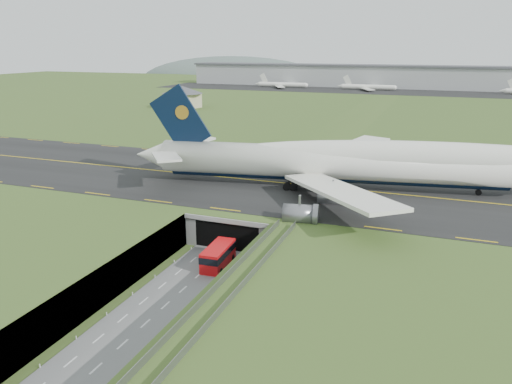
% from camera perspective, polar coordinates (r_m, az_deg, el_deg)
% --- Properties ---
extents(ground, '(900.00, 900.00, 0.00)m').
position_cam_1_polar(ground, '(81.95, -5.63, -8.73)').
color(ground, '#395321').
rests_on(ground, ground).
extents(airfield_deck, '(800.00, 800.00, 6.00)m').
position_cam_1_polar(airfield_deck, '(80.72, -5.69, -6.80)').
color(airfield_deck, gray).
rests_on(airfield_deck, ground).
extents(trench_road, '(12.00, 75.00, 0.20)m').
position_cam_1_polar(trench_road, '(75.97, -8.16, -10.87)').
color(trench_road, slate).
rests_on(trench_road, ground).
extents(taxiway, '(800.00, 44.00, 0.18)m').
position_cam_1_polar(taxiway, '(108.59, 1.95, 1.12)').
color(taxiway, black).
rests_on(taxiway, airfield_deck).
extents(tunnel_portal, '(17.00, 22.30, 6.00)m').
position_cam_1_polar(tunnel_portal, '(94.81, -1.24, -2.91)').
color(tunnel_portal, gray).
rests_on(tunnel_portal, ground).
extents(guideway, '(3.00, 53.00, 7.05)m').
position_cam_1_polar(guideway, '(59.93, -4.32, -13.01)').
color(guideway, '#A8A8A3').
rests_on(guideway, ground).
extents(jumbo_jet, '(103.88, 64.48, 21.62)m').
position_cam_1_polar(jumbo_jet, '(103.94, 12.85, 3.29)').
color(jumbo_jet, white).
rests_on(jumbo_jet, ground).
extents(shuttle_tram, '(3.65, 8.61, 3.42)m').
position_cam_1_polar(shuttle_tram, '(81.89, -4.35, -7.28)').
color(shuttle_tram, red).
rests_on(shuttle_tram, ground).
extents(service_building, '(21.80, 21.80, 10.40)m').
position_cam_1_polar(service_building, '(242.18, -8.41, 10.91)').
color(service_building, '#C3BA8D').
rests_on(service_building, ground).
extents(cargo_terminal, '(320.00, 67.00, 15.60)m').
position_cam_1_polar(cargo_terminal, '(367.78, 15.79, 12.59)').
color(cargo_terminal, '#B2B2B2').
rests_on(cargo_terminal, ground).
extents(distant_hills, '(700.00, 91.00, 60.00)m').
position_cam_1_polar(distant_hills, '(498.72, 24.58, 10.52)').
color(distant_hills, slate).
rests_on(distant_hills, ground).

